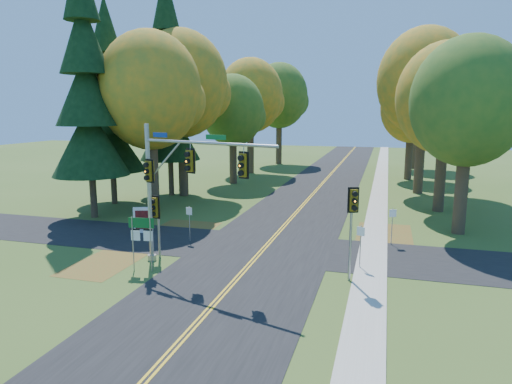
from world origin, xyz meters
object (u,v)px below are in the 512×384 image
(east_signal_pole, at_px, (353,211))
(info_kiosk, at_px, (143,220))
(traffic_mast, at_px, (176,177))
(route_sign_cluster, at_px, (142,233))

(east_signal_pole, relative_size, info_kiosk, 2.64)
(traffic_mast, relative_size, info_kiosk, 4.49)
(route_sign_cluster, bearing_deg, traffic_mast, 24.02)
(east_signal_pole, xyz_separation_m, route_sign_cluster, (-10.25, -1.37, -1.48))
(traffic_mast, bearing_deg, route_sign_cluster, -131.14)
(route_sign_cluster, relative_size, info_kiosk, 1.63)
(traffic_mast, height_order, east_signal_pole, traffic_mast)
(traffic_mast, bearing_deg, east_signal_pole, 19.96)
(route_sign_cluster, bearing_deg, info_kiosk, 111.90)
(traffic_mast, xyz_separation_m, east_signal_pole, (8.71, 0.42, -1.26))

